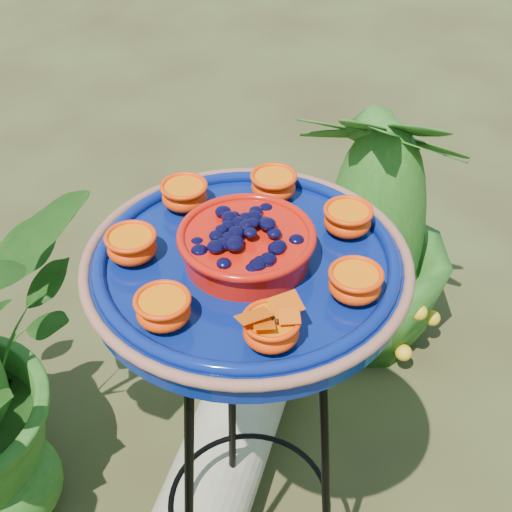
{
  "coord_description": "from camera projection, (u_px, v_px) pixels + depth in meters",
  "views": [
    {
      "loc": [
        -0.4,
        -0.71,
        1.71
      ],
      "look_at": [
        -0.03,
        0.02,
        1.03
      ],
      "focal_mm": 50.0,
      "sensor_mm": 36.0,
      "label": 1
    }
  ],
  "objects": [
    {
      "name": "feeder_dish",
      "position": [
        247.0,
        261.0,
        1.09
      ],
      "size": [
        0.58,
        0.58,
        0.11
      ],
      "rotation": [
        0.0,
        0.0,
        -0.23
      ],
      "color": "navy",
      "rests_on": "tripod_stand"
    },
    {
      "name": "tripod_stand",
      "position": [
        249.0,
        429.0,
        1.36
      ],
      "size": [
        0.42,
        0.42,
        0.96
      ],
      "rotation": [
        0.0,
        0.0,
        -0.23
      ],
      "color": "black",
      "rests_on": "ground"
    },
    {
      "name": "shrub_back_right",
      "position": [
        375.0,
        228.0,
        2.1
      ],
      "size": [
        0.68,
        0.68,
        0.87
      ],
      "primitive_type": "imported",
      "rotation": [
        0.0,
        0.0,
        2.4
      ],
      "color": "#1D4F15",
      "rests_on": "ground"
    },
    {
      "name": "driftwood_log",
      "position": [
        233.0,
        429.0,
        1.93
      ],
      "size": [
        0.63,
        0.65,
        0.23
      ],
      "primitive_type": "cylinder",
      "rotation": [
        0.0,
        1.57,
        0.81
      ],
      "color": "tan",
      "rests_on": "ground"
    }
  ]
}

